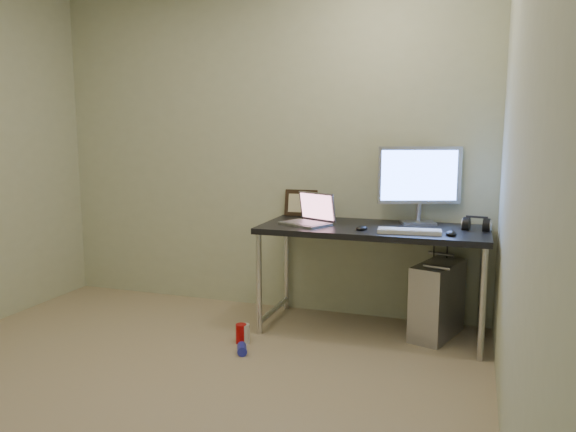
# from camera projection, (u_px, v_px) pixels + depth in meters

# --- Properties ---
(floor) EXTENTS (3.50, 3.50, 0.00)m
(floor) POSITION_uv_depth(u_px,v_px,m) (145.00, 401.00, 2.93)
(floor) COLOR tan
(floor) RESTS_ON ground
(wall_back) EXTENTS (3.50, 0.02, 2.50)m
(wall_back) POSITION_uv_depth(u_px,v_px,m) (263.00, 150.00, 4.39)
(wall_back) COLOR beige
(wall_back) RESTS_ON ground
(wall_right) EXTENTS (0.02, 3.50, 2.50)m
(wall_right) POSITION_uv_depth(u_px,v_px,m) (520.00, 169.00, 2.19)
(wall_right) COLOR beige
(wall_right) RESTS_ON ground
(desk) EXTENTS (1.54, 0.67, 0.75)m
(desk) POSITION_uv_depth(u_px,v_px,m) (373.00, 238.00, 3.86)
(desk) COLOR black
(desk) RESTS_ON ground
(tower_computer) EXTENTS (0.36, 0.54, 0.55)m
(tower_computer) POSITION_uv_depth(u_px,v_px,m) (437.00, 300.00, 3.83)
(tower_computer) COLOR #B3B4B8
(tower_computer) RESTS_ON ground
(cable_a) EXTENTS (0.01, 0.16, 0.69)m
(cable_a) POSITION_uv_depth(u_px,v_px,m) (433.00, 271.00, 4.05)
(cable_a) COLOR black
(cable_a) RESTS_ON ground
(cable_b) EXTENTS (0.02, 0.11, 0.71)m
(cable_b) POSITION_uv_depth(u_px,v_px,m) (446.00, 275.00, 4.00)
(cable_b) COLOR black
(cable_b) RESTS_ON ground
(can_red) EXTENTS (0.10, 0.10, 0.13)m
(can_red) POSITION_uv_depth(u_px,v_px,m) (241.00, 334.00, 3.73)
(can_red) COLOR #B90A0A
(can_red) RESTS_ON ground
(can_white) EXTENTS (0.09, 0.09, 0.13)m
(can_white) POSITION_uv_depth(u_px,v_px,m) (245.00, 333.00, 3.74)
(can_white) COLOR silver
(can_white) RESTS_ON ground
(can_blue) EXTENTS (0.10, 0.13, 0.06)m
(can_blue) POSITION_uv_depth(u_px,v_px,m) (242.00, 349.00, 3.56)
(can_blue) COLOR #262DC4
(can_blue) RESTS_ON ground
(laptop) EXTENTS (0.40, 0.37, 0.22)m
(laptop) POSITION_uv_depth(u_px,v_px,m) (310.00, 217.00, 3.94)
(laptop) COLOR #A2A3A9
(laptop) RESTS_ON desk
(monitor) EXTENTS (0.56, 0.24, 0.54)m
(monitor) POSITION_uv_depth(u_px,v_px,m) (419.00, 179.00, 3.93)
(monitor) COLOR #A2A3A9
(monitor) RESTS_ON desk
(keyboard) EXTENTS (0.41, 0.17, 0.02)m
(keyboard) POSITION_uv_depth(u_px,v_px,m) (409.00, 231.00, 3.61)
(keyboard) COLOR silver
(keyboard) RESTS_ON desk
(mouse_right) EXTENTS (0.08, 0.11, 0.04)m
(mouse_right) POSITION_uv_depth(u_px,v_px,m) (451.00, 232.00, 3.53)
(mouse_right) COLOR black
(mouse_right) RESTS_ON desk
(mouse_left) EXTENTS (0.09, 0.12, 0.04)m
(mouse_left) POSITION_uv_depth(u_px,v_px,m) (362.00, 227.00, 3.72)
(mouse_left) COLOR black
(mouse_left) RESTS_ON desk
(headphones) EXTENTS (0.18, 0.11, 0.12)m
(headphones) POSITION_uv_depth(u_px,v_px,m) (477.00, 225.00, 3.71)
(headphones) COLOR black
(headphones) RESTS_ON desk
(picture_frame) EXTENTS (0.26, 0.08, 0.20)m
(picture_frame) POSITION_uv_depth(u_px,v_px,m) (301.00, 203.00, 4.32)
(picture_frame) COLOR black
(picture_frame) RESTS_ON desk
(webcam) EXTENTS (0.05, 0.04, 0.13)m
(webcam) POSITION_uv_depth(u_px,v_px,m) (330.00, 206.00, 4.18)
(webcam) COLOR silver
(webcam) RESTS_ON desk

